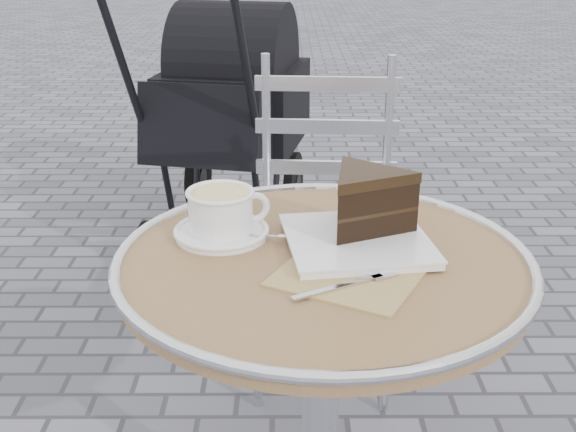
{
  "coord_description": "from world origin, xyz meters",
  "views": [
    {
      "loc": [
        -0.06,
        -1.11,
        1.27
      ],
      "look_at": [
        -0.06,
        0.07,
        0.78
      ],
      "focal_mm": 45.0,
      "sensor_mm": 36.0,
      "label": 1
    }
  ],
  "objects_px": {
    "cafe_table": "(322,340)",
    "bistro_chair": "(326,183)",
    "baby_stroller": "(228,122)",
    "cake_plate_set": "(364,210)",
    "cappuccino_set": "(222,216)"
  },
  "relations": [
    {
      "from": "cafe_table",
      "to": "cappuccino_set",
      "type": "bearing_deg",
      "value": 152.96
    },
    {
      "from": "baby_stroller",
      "to": "cappuccino_set",
      "type": "bearing_deg",
      "value": -74.21
    },
    {
      "from": "cake_plate_set",
      "to": "baby_stroller",
      "type": "height_order",
      "value": "baby_stroller"
    },
    {
      "from": "bistro_chair",
      "to": "baby_stroller",
      "type": "bearing_deg",
      "value": 114.14
    },
    {
      "from": "cappuccino_set",
      "to": "bistro_chair",
      "type": "bearing_deg",
      "value": 54.74
    },
    {
      "from": "cappuccino_set",
      "to": "cake_plate_set",
      "type": "xyz_separation_m",
      "value": [
        0.25,
        -0.02,
        0.02
      ]
    },
    {
      "from": "cafe_table",
      "to": "cappuccino_set",
      "type": "distance_m",
      "value": 0.29
    },
    {
      "from": "bistro_chair",
      "to": "baby_stroller",
      "type": "distance_m",
      "value": 1.01
    },
    {
      "from": "cake_plate_set",
      "to": "baby_stroller",
      "type": "bearing_deg",
      "value": 94.49
    },
    {
      "from": "cappuccino_set",
      "to": "cake_plate_set",
      "type": "relative_size",
      "value": 0.51
    },
    {
      "from": "cafe_table",
      "to": "cake_plate_set",
      "type": "relative_size",
      "value": 1.9
    },
    {
      "from": "cafe_table",
      "to": "bistro_chair",
      "type": "relative_size",
      "value": 0.8
    },
    {
      "from": "cappuccino_set",
      "to": "bistro_chair",
      "type": "relative_size",
      "value": 0.21
    },
    {
      "from": "cappuccino_set",
      "to": "cake_plate_set",
      "type": "height_order",
      "value": "cake_plate_set"
    },
    {
      "from": "cafe_table",
      "to": "bistro_chair",
      "type": "distance_m",
      "value": 0.83
    }
  ]
}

